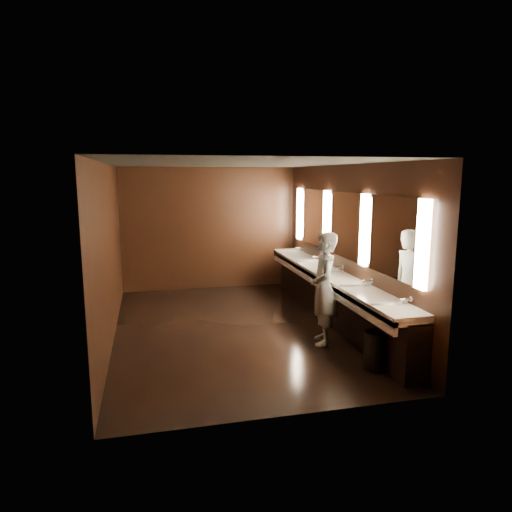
% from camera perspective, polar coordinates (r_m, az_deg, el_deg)
% --- Properties ---
extents(floor, '(6.00, 6.00, 0.00)m').
position_cam_1_polar(floor, '(8.00, -2.69, -9.02)').
color(floor, black).
rests_on(floor, ground).
extents(ceiling, '(4.00, 6.00, 0.02)m').
position_cam_1_polar(ceiling, '(7.56, -2.87, 11.47)').
color(ceiling, '#2D2D2B').
rests_on(ceiling, wall_back).
extents(wall_back, '(4.00, 0.02, 2.80)m').
position_cam_1_polar(wall_back, '(10.59, -5.78, 3.43)').
color(wall_back, black).
rests_on(wall_back, floor).
extents(wall_front, '(4.00, 0.02, 2.80)m').
position_cam_1_polar(wall_front, '(4.80, 3.88, -4.60)').
color(wall_front, black).
rests_on(wall_front, floor).
extents(wall_left, '(0.02, 6.00, 2.80)m').
position_cam_1_polar(wall_left, '(7.55, -17.86, 0.33)').
color(wall_left, black).
rests_on(wall_left, floor).
extents(wall_right, '(0.02, 6.00, 2.80)m').
position_cam_1_polar(wall_right, '(8.25, 11.00, 1.43)').
color(wall_right, black).
rests_on(wall_right, floor).
extents(sink_counter, '(0.55, 5.40, 1.01)m').
position_cam_1_polar(sink_counter, '(8.35, 9.50, -4.76)').
color(sink_counter, black).
rests_on(sink_counter, floor).
extents(mirror_band, '(0.06, 5.03, 1.15)m').
position_cam_1_polar(mirror_band, '(8.20, 10.96, 3.84)').
color(mirror_band, '#FFE1B6').
rests_on(mirror_band, wall_right).
extents(person, '(0.57, 0.73, 1.76)m').
position_cam_1_polar(person, '(7.16, 8.46, -4.05)').
color(person, '#9CCFE8').
rests_on(person, floor).
extents(trash_bin, '(0.43, 0.43, 0.52)m').
position_cam_1_polar(trash_bin, '(6.55, 14.80, -11.31)').
color(trash_bin, black).
rests_on(trash_bin, floor).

